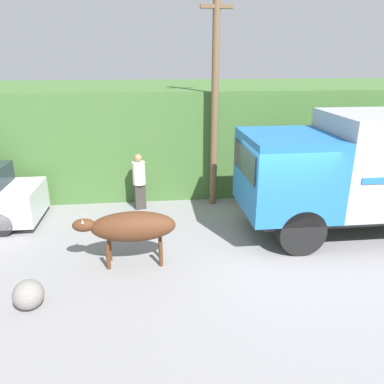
{
  "coord_description": "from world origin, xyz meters",
  "views": [
    {
      "loc": [
        -2.83,
        -7.76,
        4.4
      ],
      "look_at": [
        -1.92,
        0.33,
        1.47
      ],
      "focal_mm": 35.0,
      "sensor_mm": 36.0,
      "label": 1
    }
  ],
  "objects_px": {
    "brown_cow": "(131,227)",
    "pedestrian_on_hill": "(139,180)",
    "roadside_rock": "(28,295)",
    "utility_pole": "(215,95)"
  },
  "relations": [
    {
      "from": "brown_cow",
      "to": "pedestrian_on_hill",
      "type": "relative_size",
      "value": 1.3
    },
    {
      "from": "pedestrian_on_hill",
      "to": "roadside_rock",
      "type": "distance_m",
      "value": 5.12
    },
    {
      "from": "brown_cow",
      "to": "roadside_rock",
      "type": "distance_m",
      "value": 2.41
    },
    {
      "from": "pedestrian_on_hill",
      "to": "roadside_rock",
      "type": "xyz_separation_m",
      "value": [
        -1.96,
        -4.69,
        -0.66
      ]
    },
    {
      "from": "roadside_rock",
      "to": "pedestrian_on_hill",
      "type": "bearing_deg",
      "value": 67.27
    },
    {
      "from": "brown_cow",
      "to": "utility_pole",
      "type": "bearing_deg",
      "value": 65.85
    },
    {
      "from": "utility_pole",
      "to": "brown_cow",
      "type": "bearing_deg",
      "value": -124.57
    },
    {
      "from": "brown_cow",
      "to": "utility_pole",
      "type": "distance_m",
      "value": 4.91
    },
    {
      "from": "pedestrian_on_hill",
      "to": "utility_pole",
      "type": "xyz_separation_m",
      "value": [
        2.3,
        0.22,
        2.42
      ]
    },
    {
      "from": "brown_cow",
      "to": "pedestrian_on_hill",
      "type": "distance_m",
      "value": 3.28
    }
  ]
}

